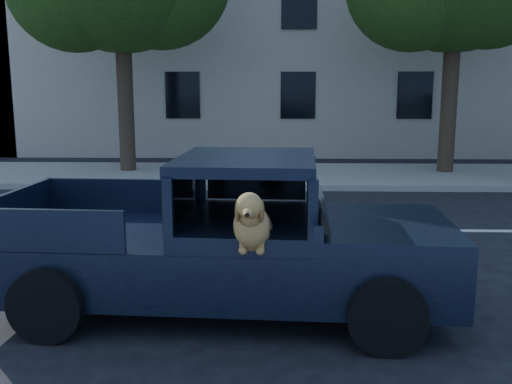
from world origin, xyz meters
TOP-DOWN VIEW (x-y plane):
  - ground at (0.00, 0.00)m, footprint 120.00×120.00m
  - far_sidewalk at (0.00, 9.20)m, footprint 60.00×4.00m
  - lane_stripes at (2.00, 3.40)m, footprint 21.60×0.14m
  - building_main at (3.00, 16.50)m, footprint 26.00×6.00m
  - pickup_truck at (-0.46, -0.30)m, footprint 5.05×2.66m

SIDE VIEW (x-z plane):
  - ground at x=0.00m, z-range 0.00..0.00m
  - lane_stripes at x=2.00m, z-range 0.00..0.01m
  - far_sidewalk at x=0.00m, z-range 0.00..0.15m
  - pickup_truck at x=-0.46m, z-range -0.29..1.48m
  - building_main at x=3.00m, z-range 0.00..9.00m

